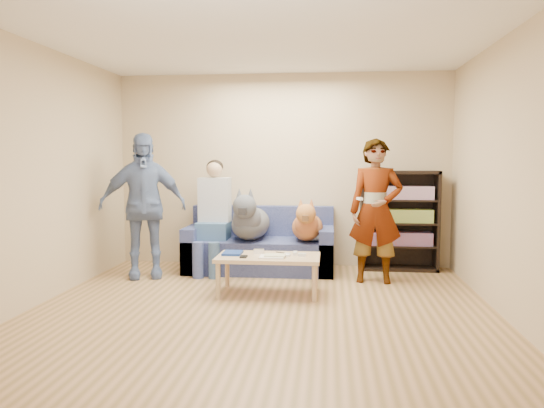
# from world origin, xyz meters

# --- Properties ---
(ground) EXTENTS (5.00, 5.00, 0.00)m
(ground) POSITION_xyz_m (0.00, 0.00, 0.00)
(ground) COLOR olive
(ground) RESTS_ON ground
(ceiling) EXTENTS (5.00, 5.00, 0.00)m
(ceiling) POSITION_xyz_m (0.00, 0.00, 2.60)
(ceiling) COLOR white
(ceiling) RESTS_ON ground
(wall_back) EXTENTS (4.50, 0.00, 4.50)m
(wall_back) POSITION_xyz_m (0.00, 2.50, 1.30)
(wall_back) COLOR tan
(wall_back) RESTS_ON ground
(wall_front) EXTENTS (4.50, 0.00, 4.50)m
(wall_front) POSITION_xyz_m (0.00, -2.50, 1.30)
(wall_front) COLOR tan
(wall_front) RESTS_ON ground
(wall_left) EXTENTS (0.00, 5.00, 5.00)m
(wall_left) POSITION_xyz_m (-2.25, 0.00, 1.30)
(wall_left) COLOR tan
(wall_left) RESTS_ON ground
(wall_right) EXTENTS (0.00, 5.00, 5.00)m
(wall_right) POSITION_xyz_m (2.25, 0.00, 1.30)
(wall_right) COLOR tan
(wall_right) RESTS_ON ground
(blanket) EXTENTS (0.41, 0.35, 0.14)m
(blanket) POSITION_xyz_m (0.46, 1.94, 0.50)
(blanket) COLOR silver
(blanket) RESTS_ON sofa
(person_standing_right) EXTENTS (0.64, 0.44, 1.69)m
(person_standing_right) POSITION_xyz_m (1.19, 1.58, 0.85)
(person_standing_right) COLOR gray
(person_standing_right) RESTS_ON ground
(person_standing_left) EXTENTS (1.12, 0.75, 1.77)m
(person_standing_left) POSITION_xyz_m (-1.63, 1.54, 0.88)
(person_standing_left) COLOR #6E7FB0
(person_standing_left) RESTS_ON ground
(held_controller) EXTENTS (0.07, 0.12, 0.03)m
(held_controller) POSITION_xyz_m (0.99, 1.38, 1.00)
(held_controller) COLOR white
(held_controller) RESTS_ON person_standing_right
(notebook_blue) EXTENTS (0.20, 0.26, 0.03)m
(notebook_blue) POSITION_xyz_m (-0.40, 0.93, 0.43)
(notebook_blue) COLOR navy
(notebook_blue) RESTS_ON coffee_table
(papers) EXTENTS (0.26, 0.20, 0.02)m
(papers) POSITION_xyz_m (0.05, 0.78, 0.43)
(papers) COLOR white
(papers) RESTS_ON coffee_table
(magazine) EXTENTS (0.22, 0.17, 0.01)m
(magazine) POSITION_xyz_m (0.08, 0.80, 0.44)
(magazine) COLOR beige
(magazine) RESTS_ON coffee_table
(camera_silver) EXTENTS (0.11, 0.06, 0.05)m
(camera_silver) POSITION_xyz_m (-0.12, 1.00, 0.45)
(camera_silver) COLOR silver
(camera_silver) RESTS_ON coffee_table
(controller_a) EXTENTS (0.04, 0.13, 0.03)m
(controller_a) POSITION_xyz_m (0.28, 0.98, 0.43)
(controller_a) COLOR silver
(controller_a) RESTS_ON coffee_table
(controller_b) EXTENTS (0.09, 0.06, 0.03)m
(controller_b) POSITION_xyz_m (0.36, 0.90, 0.43)
(controller_b) COLOR silver
(controller_b) RESTS_ON coffee_table
(headphone_cup_a) EXTENTS (0.07, 0.07, 0.02)m
(headphone_cup_a) POSITION_xyz_m (0.20, 0.86, 0.43)
(headphone_cup_a) COLOR white
(headphone_cup_a) RESTS_ON coffee_table
(headphone_cup_b) EXTENTS (0.07, 0.07, 0.02)m
(headphone_cup_b) POSITION_xyz_m (0.20, 0.94, 0.43)
(headphone_cup_b) COLOR white
(headphone_cup_b) RESTS_ON coffee_table
(pen_orange) EXTENTS (0.13, 0.06, 0.01)m
(pen_orange) POSITION_xyz_m (-0.02, 0.72, 0.42)
(pen_orange) COLOR #C2801B
(pen_orange) RESTS_ON coffee_table
(pen_black) EXTENTS (0.13, 0.08, 0.01)m
(pen_black) POSITION_xyz_m (0.12, 1.06, 0.42)
(pen_black) COLOR black
(pen_black) RESTS_ON coffee_table
(wallet) EXTENTS (0.07, 0.12, 0.02)m
(wallet) POSITION_xyz_m (-0.25, 0.76, 0.43)
(wallet) COLOR black
(wallet) RESTS_ON coffee_table
(sofa) EXTENTS (1.90, 0.85, 0.82)m
(sofa) POSITION_xyz_m (-0.25, 2.10, 0.28)
(sofa) COLOR #515B93
(sofa) RESTS_ON ground
(person_seated) EXTENTS (0.40, 0.73, 1.47)m
(person_seated) POSITION_xyz_m (-0.85, 1.97, 0.77)
(person_seated) COLOR #416590
(person_seated) RESTS_ON sofa
(dog_gray) EXTENTS (0.47, 1.28, 0.69)m
(dog_gray) POSITION_xyz_m (-0.36, 1.91, 0.67)
(dog_gray) COLOR #53575E
(dog_gray) RESTS_ON sofa
(dog_tan) EXTENTS (0.39, 1.16, 0.57)m
(dog_tan) POSITION_xyz_m (0.37, 1.90, 0.63)
(dog_tan) COLOR #A96C33
(dog_tan) RESTS_ON sofa
(coffee_table) EXTENTS (1.10, 0.60, 0.42)m
(coffee_table) POSITION_xyz_m (-0.00, 0.88, 0.37)
(coffee_table) COLOR tan
(coffee_table) RESTS_ON ground
(bookshelf) EXTENTS (1.00, 0.34, 1.30)m
(bookshelf) POSITION_xyz_m (1.55, 2.33, 0.68)
(bookshelf) COLOR black
(bookshelf) RESTS_ON ground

